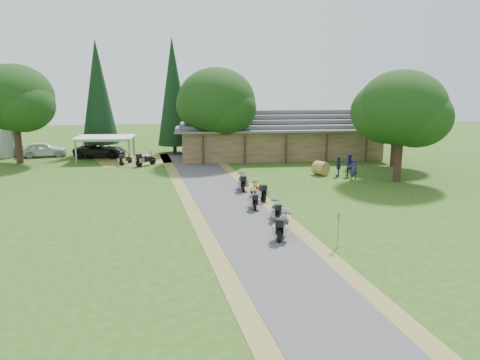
{
  "coord_description": "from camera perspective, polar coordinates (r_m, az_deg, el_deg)",
  "views": [
    {
      "loc": [
        -2.91,
        -24.61,
        8.21
      ],
      "look_at": [
        0.08,
        5.19,
        1.6
      ],
      "focal_mm": 35.0,
      "sensor_mm": 36.0,
      "label": 1
    }
  ],
  "objects": [
    {
      "name": "oak_silo",
      "position": [
        49.72,
        -25.74,
        7.65
      ],
      "size": [
        7.38,
        7.38,
        10.2
      ],
      "primitive_type": null,
      "color": "black",
      "rests_on": "ground"
    },
    {
      "name": "cedar_far",
      "position": [
        53.79,
        -16.89,
        9.68
      ],
      "size": [
        3.94,
        3.94,
        12.22
      ],
      "primitive_type": "cone",
      "color": "black",
      "rests_on": "ground"
    },
    {
      "name": "sign_post",
      "position": [
        23.35,
        11.86,
        -5.99
      ],
      "size": [
        0.34,
        0.06,
        1.87
      ],
      "primitive_type": null,
      "color": "gray",
      "rests_on": "ground"
    },
    {
      "name": "motorcycle_carport_a",
      "position": [
        46.19,
        -13.76,
        2.58
      ],
      "size": [
        1.27,
        1.75,
        1.16
      ],
      "primitive_type": null,
      "rotation": [
        0.0,
        0.0,
        1.09
      ],
      "color": "#DFA00D",
      "rests_on": "ground"
    },
    {
      "name": "motorcycle_row_a",
      "position": [
        24.54,
        5.28,
        -5.42
      ],
      "size": [
        1.39,
        2.17,
        1.41
      ],
      "primitive_type": null,
      "rotation": [
        0.0,
        0.0,
        1.19
      ],
      "color": "#1E319D",
      "rests_on": "ground"
    },
    {
      "name": "person_c",
      "position": [
        40.21,
        11.91,
        1.83
      ],
      "size": [
        0.56,
        0.66,
        1.98
      ],
      "primitive_type": "imported",
      "rotation": [
        0.0,
        0.0,
        4.4
      ],
      "color": "#272D51",
      "rests_on": "ground"
    },
    {
      "name": "oak_lodge_left",
      "position": [
        45.84,
        -2.87,
        8.18
      ],
      "size": [
        7.49,
        7.49,
        9.63
      ],
      "primitive_type": null,
      "color": "black",
      "rests_on": "ground"
    },
    {
      "name": "driveway",
      "position": [
        29.86,
        -0.88,
        -3.51
      ],
      "size": [
        51.95,
        51.95,
        0.0
      ],
      "primitive_type": "plane",
      "rotation": [
        0.0,
        0.0,
        0.14
      ],
      "color": "#404042",
      "rests_on": "ground"
    },
    {
      "name": "motorcycle_row_e",
      "position": [
        34.67,
        0.25,
        -0.1
      ],
      "size": [
        0.67,
        1.99,
        1.36
      ],
      "primitive_type": null,
      "rotation": [
        0.0,
        0.0,
        1.58
      ],
      "color": "black",
      "rests_on": "ground"
    },
    {
      "name": "car_dark_suv",
      "position": [
        50.87,
        -16.69,
        3.9
      ],
      "size": [
        3.06,
        6.01,
        2.21
      ],
      "primitive_type": "imported",
      "rotation": [
        0.0,
        0.0,
        1.46
      ],
      "color": "black",
      "rests_on": "ground"
    },
    {
      "name": "lodge",
      "position": [
        49.76,
        4.65,
        5.76
      ],
      "size": [
        21.4,
        9.4,
        4.9
      ],
      "primitive_type": null,
      "color": "brown",
      "rests_on": "ground"
    },
    {
      "name": "oak_driveway",
      "position": [
        39.04,
        19.02,
        6.65
      ],
      "size": [
        6.95,
        6.95,
        9.45
      ],
      "primitive_type": null,
      "color": "black",
      "rests_on": "ground"
    },
    {
      "name": "car_white_sedan",
      "position": [
        53.35,
        -22.87,
        3.7
      ],
      "size": [
        3.57,
        6.34,
        1.99
      ],
      "primitive_type": "imported",
      "rotation": [
        0.0,
        0.0,
        1.75
      ],
      "color": "silver",
      "rests_on": "ground"
    },
    {
      "name": "ground",
      "position": [
        26.11,
        0.97,
        -5.89
      ],
      "size": [
        120.0,
        120.0,
        0.0
      ],
      "primitive_type": "plane",
      "color": "#284914",
      "rests_on": "ground"
    },
    {
      "name": "hay_bale",
      "position": [
        40.54,
        9.82,
        1.43
      ],
      "size": [
        1.59,
        1.56,
        1.18
      ],
      "primitive_type": "cylinder",
      "rotation": [
        1.57,
        0.0,
        0.61
      ],
      "color": "olive",
      "rests_on": "ground"
    },
    {
      "name": "person_a",
      "position": [
        39.21,
        13.69,
        1.52
      ],
      "size": [
        0.58,
        0.42,
        2.04
      ],
      "primitive_type": "imported",
      "rotation": [
        0.0,
        0.0,
        3.15
      ],
      "color": "#272D51",
      "rests_on": "ground"
    },
    {
      "name": "motorcycle_row_d",
      "position": [
        31.95,
        2.23,
        -1.22
      ],
      "size": [
        1.2,
        2.06,
        1.34
      ],
      "primitive_type": null,
      "rotation": [
        0.0,
        0.0,
        1.88
      ],
      "color": "#E13A02",
      "rests_on": "ground"
    },
    {
      "name": "cedar_near",
      "position": [
        51.56,
        -8.13,
        10.09
      ],
      "size": [
        3.59,
        3.59,
        12.4
      ],
      "primitive_type": "cone",
      "color": "black",
      "rests_on": "ground"
    },
    {
      "name": "silo",
      "position": [
        54.96,
        -26.92,
        6.04
      ],
      "size": [
        3.49,
        3.49,
        6.71
      ],
      "primitive_type": "cylinder",
      "rotation": [
        0.0,
        0.0,
        -0.06
      ],
      "color": "gray",
      "rests_on": "ground"
    },
    {
      "name": "carport",
      "position": [
        48.67,
        -16.04,
        3.7
      ],
      "size": [
        5.68,
        3.85,
        2.43
      ],
      "primitive_type": null,
      "rotation": [
        0.0,
        0.0,
        -0.02
      ],
      "color": "silver",
      "rests_on": "ground"
    },
    {
      "name": "motorcycle_row_b",
      "position": [
        27.63,
        4.41,
        -3.54
      ],
      "size": [
        0.61,
        1.81,
        1.23
      ],
      "primitive_type": null,
      "rotation": [
        0.0,
        0.0,
        1.56
      ],
      "color": "#A3A6AB",
      "rests_on": "ground"
    },
    {
      "name": "motorcycle_carport_b",
      "position": [
        45.07,
        -11.42,
        2.59
      ],
      "size": [
        1.91,
        1.85,
        1.37
      ],
      "primitive_type": null,
      "rotation": [
        0.0,
        0.0,
        0.76
      ],
      "color": "slate",
      "rests_on": "ground"
    },
    {
      "name": "oak_lodge_right",
      "position": [
        45.86,
        18.52,
        7.56
      ],
      "size": [
        6.31,
        6.31,
        9.63
      ],
      "primitive_type": null,
      "color": "black",
      "rests_on": "ground"
    },
    {
      "name": "person_b",
      "position": [
        40.42,
        13.14,
        2.02
      ],
      "size": [
        0.76,
        0.66,
        2.24
      ],
      "primitive_type": "imported",
      "rotation": [
        0.0,
        0.0,
        2.77
      ],
      "color": "#272D51",
      "rests_on": "ground"
    },
    {
      "name": "motorcycle_row_c",
      "position": [
        29.9,
        1.73,
        -2.31
      ],
      "size": [
        0.63,
        1.76,
        1.2
      ],
      "primitive_type": null,
      "rotation": [
        0.0,
        0.0,
        1.54
      ],
      "color": "#E2B400",
      "rests_on": "ground"
    }
  ]
}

